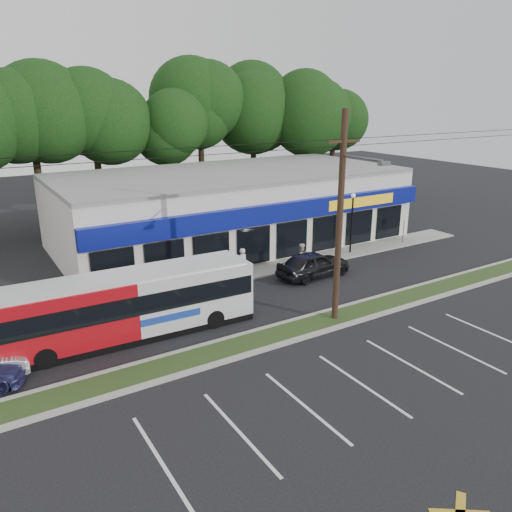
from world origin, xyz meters
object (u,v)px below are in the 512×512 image
at_px(utility_pole, 338,213).
at_px(pedestrian_b, 301,258).
at_px(pedestrian_a, 242,264).
at_px(metrobus, 132,303).
at_px(car_dark, 313,264).
at_px(sign_post, 404,223).
at_px(lamp_post, 352,216).

relative_size(utility_pole, pedestrian_b, 26.37).
bearing_deg(utility_pole, pedestrian_a, 96.41).
bearing_deg(utility_pole, metrobus, 157.86).
height_order(utility_pole, pedestrian_b, utility_pole).
distance_m(car_dark, pedestrian_b, 1.01).
distance_m(sign_post, pedestrian_b, 10.40).
relative_size(sign_post, metrobus, 0.20).
xyz_separation_m(utility_pole, lamp_post, (8.17, 7.87, -2.74)).
relative_size(metrobus, car_dark, 2.40).
bearing_deg(lamp_post, car_dark, -155.10).
distance_m(car_dark, pedestrian_a, 4.34).
relative_size(sign_post, pedestrian_a, 1.15).
distance_m(metrobus, pedestrian_b, 12.01).
distance_m(pedestrian_a, pedestrian_b, 3.79).
distance_m(utility_pole, sign_post, 15.71).
distance_m(sign_post, car_dark, 10.36).
xyz_separation_m(sign_post, metrobus, (-21.95, -4.08, 0.05)).
relative_size(utility_pole, car_dark, 10.57).
relative_size(lamp_post, pedestrian_b, 2.24).
distance_m(utility_pole, pedestrian_a, 8.68).
bearing_deg(car_dark, pedestrian_b, 9.64).
height_order(pedestrian_a, pedestrian_b, pedestrian_a).
bearing_deg(sign_post, pedestrian_b, -173.57).
bearing_deg(pedestrian_b, pedestrian_a, -3.64).
relative_size(car_dark, pedestrian_a, 2.44).
relative_size(lamp_post, car_dark, 0.90).
bearing_deg(pedestrian_b, utility_pole, 76.73).
distance_m(lamp_post, car_dark, 5.93).
height_order(sign_post, pedestrian_b, sign_post).
distance_m(metrobus, pedestrian_a, 8.85).
relative_size(sign_post, car_dark, 0.47).
height_order(utility_pole, metrobus, utility_pole).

